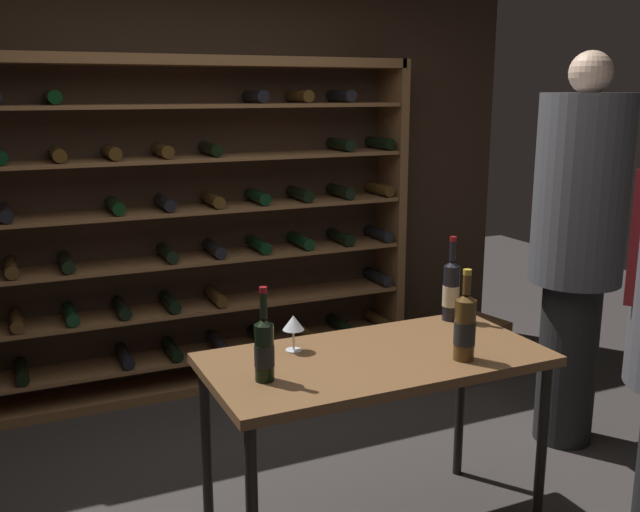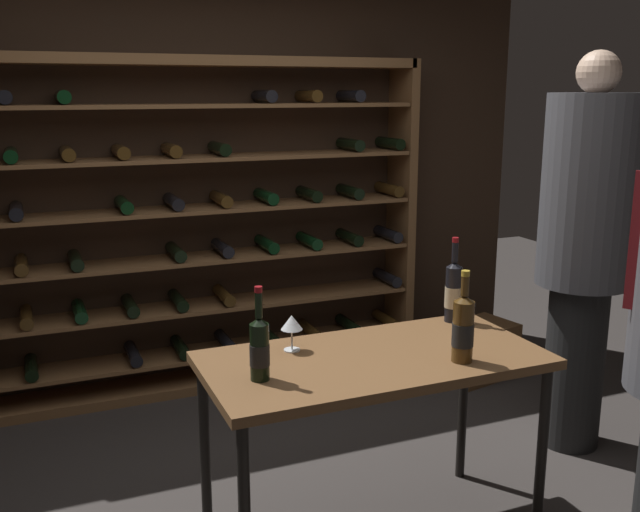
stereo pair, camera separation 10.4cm
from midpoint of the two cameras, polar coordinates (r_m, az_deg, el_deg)
The scene contains 9 objects.
back_wall at distance 4.71m, azimuth -8.92°, elevation 6.13°, with size 4.63×0.10×2.66m, color #3D2B1E.
wine_rack at distance 4.54m, azimuth -8.98°, elevation 1.93°, with size 2.92×0.32×2.08m.
tasting_table at distance 2.98m, azimuth 5.27°, elevation -9.27°, with size 1.38×0.68×0.83m.
person_bystander_red_print at distance 3.95m, azimuth 20.94°, elevation 1.44°, with size 0.47×0.47×2.07m.
wine_crate at distance 4.99m, azimuth 12.91°, elevation -7.27°, with size 0.48×0.34×0.36m, color brown.
wine_bottle_black_capsule at distance 2.67m, azimuth -3.68°, elevation -7.26°, with size 0.08×0.08×0.36m.
wine_bottle_green_slim at distance 3.39m, azimuth 11.37°, elevation -2.75°, with size 0.08×0.08×0.40m.
wine_bottle_gold_foil at distance 2.90m, azimuth 12.27°, elevation -5.61°, with size 0.09×0.09×0.37m.
wine_glass_stemmed_right at distance 2.95m, azimuth -1.21°, elevation -5.42°, with size 0.09×0.09×0.15m.
Camera 2 is at (-1.06, -2.64, 1.88)m, focal length 40.45 mm.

